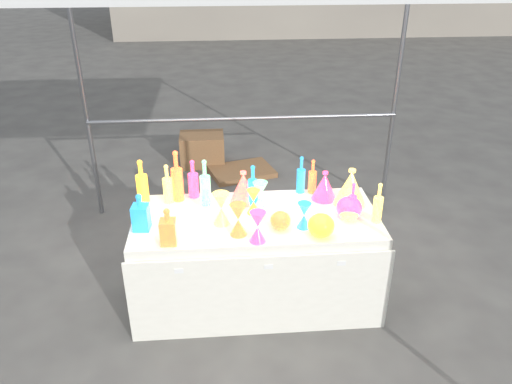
{
  "coord_description": "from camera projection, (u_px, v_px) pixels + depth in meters",
  "views": [
    {
      "loc": [
        -0.25,
        -3.17,
        2.59
      ],
      "look_at": [
        0.0,
        0.0,
        0.95
      ],
      "focal_mm": 35.0,
      "sensor_mm": 36.0,
      "label": 1
    }
  ],
  "objects": [
    {
      "name": "globe_0",
      "position": [
        321.0,
        227.0,
        3.39
      ],
      "size": [
        0.2,
        0.2,
        0.15
      ],
      "primitive_type": null,
      "rotation": [
        0.0,
        0.0,
        -0.07
      ],
      "color": "red",
      "rests_on": "display_table"
    },
    {
      "name": "hourglass_1",
      "position": [
        258.0,
        227.0,
        3.32
      ],
      "size": [
        0.14,
        0.14,
        0.22
      ],
      "primitive_type": null,
      "rotation": [
        0.0,
        0.0,
        -0.28
      ],
      "color": "blue",
      "rests_on": "display_table"
    },
    {
      "name": "bottle_3",
      "position": [
        193.0,
        179.0,
        3.87
      ],
      "size": [
        0.08,
        0.08,
        0.31
      ],
      "primitive_type": null,
      "rotation": [
        0.0,
        0.0,
        -0.01
      ],
      "color": "blue",
      "rests_on": "display_table"
    },
    {
      "name": "ground",
      "position": [
        256.0,
        297.0,
        4.01
      ],
      "size": [
        80.0,
        80.0,
        0.0
      ],
      "primitive_type": "plane",
      "color": "slate",
      "rests_on": "ground"
    },
    {
      "name": "cardboard_box_flat",
      "position": [
        242.0,
        171.0,
        6.06
      ],
      "size": [
        0.86,
        0.71,
        0.06
      ],
      "primitive_type": "cube",
      "rotation": [
        0.0,
        0.0,
        0.29
      ],
      "color": "brown",
      "rests_on": "ground"
    },
    {
      "name": "bottle_10",
      "position": [
        352.0,
        201.0,
        3.58
      ],
      "size": [
        0.08,
        0.08,
        0.28
      ],
      "primitive_type": null,
      "rotation": [
        0.0,
        0.0,
        -0.24
      ],
      "color": "blue",
      "rests_on": "display_table"
    },
    {
      "name": "hourglass_3",
      "position": [
        260.0,
        196.0,
        3.71
      ],
      "size": [
        0.13,
        0.13,
        0.22
      ],
      "primitive_type": null,
      "rotation": [
        0.0,
        0.0,
        0.15
      ],
      "color": "#BA257D",
      "rests_on": "display_table"
    },
    {
      "name": "cardboard_box_closed",
      "position": [
        202.0,
        149.0,
        6.25
      ],
      "size": [
        0.55,
        0.4,
        0.39
      ],
      "primitive_type": "cube",
      "rotation": [
        0.0,
        0.0,
        0.01
      ],
      "color": "brown",
      "rests_on": "ground"
    },
    {
      "name": "globe_3",
      "position": [
        349.0,
        209.0,
        3.61
      ],
      "size": [
        0.19,
        0.19,
        0.15
      ],
      "primitive_type": null,
      "rotation": [
        0.0,
        0.0,
        -0.03
      ],
      "color": "blue",
      "rests_on": "display_table"
    },
    {
      "name": "lampshade_0",
      "position": [
        243.0,
        187.0,
        3.82
      ],
      "size": [
        0.25,
        0.25,
        0.25
      ],
      "primitive_type": null,
      "rotation": [
        0.0,
        0.0,
        -0.16
      ],
      "color": "yellow",
      "rests_on": "display_table"
    },
    {
      "name": "lampshade_2",
      "position": [
        325.0,
        185.0,
        3.86
      ],
      "size": [
        0.22,
        0.22,
        0.23
      ],
      "primitive_type": null,
      "rotation": [
        0.0,
        0.0,
        -0.15
      ],
      "color": "blue",
      "rests_on": "display_table"
    },
    {
      "name": "globe_1",
      "position": [
        349.0,
        212.0,
        3.59
      ],
      "size": [
        0.2,
        0.2,
        0.12
      ],
      "primitive_type": null,
      "rotation": [
        0.0,
        0.0,
        0.38
      ],
      "color": "teal",
      "rests_on": "display_table"
    },
    {
      "name": "bottle_5",
      "position": [
        205.0,
        183.0,
        3.74
      ],
      "size": [
        0.11,
        0.11,
        0.37
      ],
      "primitive_type": null,
      "rotation": [
        0.0,
        0.0,
        0.38
      ],
      "color": "#BA257D",
      "rests_on": "display_table"
    },
    {
      "name": "decanter_1",
      "position": [
        168.0,
        226.0,
        3.29
      ],
      "size": [
        0.11,
        0.11,
        0.26
      ],
      "primitive_type": null,
      "rotation": [
        0.0,
        0.0,
        -0.02
      ],
      "color": "orange",
      "rests_on": "display_table"
    },
    {
      "name": "decanter_2",
      "position": [
        140.0,
        212.0,
        3.45
      ],
      "size": [
        0.12,
        0.12,
        0.27
      ],
      "primitive_type": null,
      "rotation": [
        0.0,
        0.0,
        -0.09
      ],
      "color": "#157823",
      "rests_on": "display_table"
    },
    {
      "name": "bottle_11",
      "position": [
        378.0,
        203.0,
        3.53
      ],
      "size": [
        0.08,
        0.08,
        0.31
      ],
      "primitive_type": null,
      "rotation": [
        0.0,
        0.0,
        -0.25
      ],
      "color": "teal",
      "rests_on": "display_table"
    },
    {
      "name": "display_table",
      "position": [
        256.0,
        259.0,
        3.83
      ],
      "size": [
        1.84,
        0.83,
        0.75
      ],
      "color": "white",
      "rests_on": "ground"
    },
    {
      "name": "hourglass_2",
      "position": [
        221.0,
        209.0,
        3.52
      ],
      "size": [
        0.15,
        0.15,
        0.24
      ],
      "primitive_type": null,
      "rotation": [
        0.0,
        0.0,
        0.31
      ],
      "color": "teal",
      "rests_on": "display_table"
    },
    {
      "name": "lampshade_3",
      "position": [
        351.0,
        187.0,
        3.77
      ],
      "size": [
        0.29,
        0.29,
        0.29
      ],
      "primitive_type": null,
      "rotation": [
        0.0,
        0.0,
        0.2
      ],
      "color": "teal",
      "rests_on": "display_table"
    },
    {
      "name": "hourglass_4",
      "position": [
        254.0,
        202.0,
        3.66
      ],
      "size": [
        0.12,
        0.12,
        0.19
      ],
      "primitive_type": null,
      "rotation": [
        0.0,
        0.0,
        0.23
      ],
      "color": "red",
      "rests_on": "display_table"
    },
    {
      "name": "bottle_4",
      "position": [
        167.0,
        184.0,
        3.79
      ],
      "size": [
        0.08,
        0.08,
        0.31
      ],
      "primitive_type": null,
      "rotation": [
        0.0,
        0.0,
        0.07
      ],
      "color": "teal",
      "rests_on": "display_table"
    },
    {
      "name": "bottle_8",
      "position": [
        301.0,
        175.0,
        3.94
      ],
      "size": [
        0.07,
        0.07,
        0.31
      ],
      "primitive_type": null,
      "rotation": [
        0.0,
        0.0,
        0.01
      ],
      "color": "#157823",
      "rests_on": "display_table"
    },
    {
      "name": "bottle_0",
      "position": [
        142.0,
        181.0,
        3.8
      ],
      "size": [
        0.1,
        0.1,
        0.35
      ],
      "primitive_type": null,
      "rotation": [
        0.0,
        0.0,
        -0.09
      ],
      "color": "red",
      "rests_on": "display_table"
    },
    {
      "name": "hourglass_5",
      "position": [
        304.0,
        215.0,
        3.48
      ],
      "size": [
        0.11,
        0.11,
        0.19
      ],
      "primitive_type": null,
      "rotation": [
        0.0,
        0.0,
        -0.09
      ],
      "color": "#157823",
      "rests_on": "display_table"
    },
    {
      "name": "bottle_9",
      "position": [
        313.0,
        176.0,
        3.94
      ],
      "size": [
        0.08,
        0.08,
        0.28
      ],
      "primitive_type": null,
      "rotation": [
        0.0,
        0.0,
        -0.33
      ],
      "color": "orange",
      "rests_on": "display_table"
    },
    {
      "name": "hourglass_0",
      "position": [
        238.0,
        220.0,
        3.39
      ],
      "size": [
        0.12,
        0.12,
        0.23
      ],
      "primitive_type": null,
      "rotation": [
        0.0,
        0.0,
        0.06
      ],
      "color": "orange",
      "rests_on": "display_table"
    },
    {
      "name": "bottle_7",
      "position": [
        253.0,
        185.0,
        3.75
      ],
      "size": [
        0.1,
        0.1,
        0.33
      ],
      "primitive_type": null,
      "rotation": [
        0.0,
        0.0,
        0.3
      ],
      "color": "#157823",
      "rests_on": "display_table"
    },
    {
      "name": "bottle_2",
      "position": [
        177.0,
        176.0,
        3.8
      ],
      "size": [
        0.11,
        0.11,
        0.41
      ],
      "primitive_type": null,
      "rotation": [
        0.0,
        0.0,
        -0.29
      ],
      "color": "orange",
      "rests_on": "display_table"
    },
    {
      "name": "globe_2",
      "position": [
        280.0,
        221.0,
        3.48
      ],
      "size": [
        0.18,
        0.18,
        0.12
      ],
      "primitive_type": null,
      "rotation": [
        0.0,
        0.0,
        -0.27
      ],
      "color": "orange",
      "rests_on": "display_table"
    }
  ]
}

